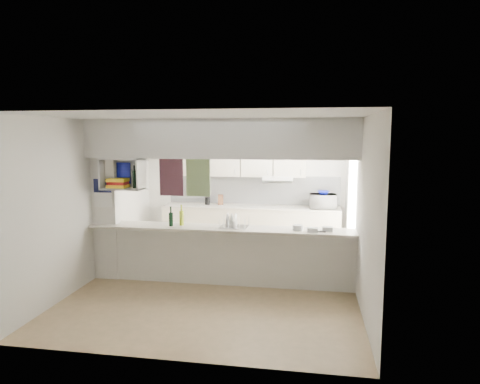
% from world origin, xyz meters
% --- Properties ---
extents(floor, '(4.80, 4.80, 0.00)m').
position_xyz_m(floor, '(0.00, 0.00, 0.00)').
color(floor, '#927B55').
rests_on(floor, ground).
extents(ceiling, '(4.80, 4.80, 0.00)m').
position_xyz_m(ceiling, '(0.00, 0.00, 2.60)').
color(ceiling, white).
rests_on(ceiling, wall_back).
extents(wall_back, '(4.20, 0.00, 4.20)m').
position_xyz_m(wall_back, '(0.00, 2.40, 1.30)').
color(wall_back, silver).
rests_on(wall_back, floor).
extents(wall_left, '(0.00, 4.80, 4.80)m').
position_xyz_m(wall_left, '(-2.10, 0.00, 1.30)').
color(wall_left, silver).
rests_on(wall_left, floor).
extents(wall_right, '(0.00, 4.80, 4.80)m').
position_xyz_m(wall_right, '(2.10, 0.00, 1.30)').
color(wall_right, silver).
rests_on(wall_right, floor).
extents(servery_partition, '(4.20, 0.50, 2.60)m').
position_xyz_m(servery_partition, '(-0.17, 0.00, 1.66)').
color(servery_partition, silver).
rests_on(servery_partition, floor).
extents(cubby_shelf, '(0.65, 0.35, 0.50)m').
position_xyz_m(cubby_shelf, '(-1.57, -0.06, 1.71)').
color(cubby_shelf, white).
rests_on(cubby_shelf, bulkhead).
extents(kitchen_run, '(3.60, 0.63, 2.24)m').
position_xyz_m(kitchen_run, '(0.16, 2.14, 0.83)').
color(kitchen_run, beige).
rests_on(kitchen_run, floor).
extents(microwave, '(0.53, 0.37, 0.28)m').
position_xyz_m(microwave, '(1.65, 2.06, 1.06)').
color(microwave, white).
rests_on(microwave, bench_top).
extents(bowl, '(0.24, 0.24, 0.06)m').
position_xyz_m(bowl, '(1.65, 2.06, 1.23)').
color(bowl, '#0D1595').
rests_on(bowl, microwave).
extents(dish_rack, '(0.44, 0.34, 0.23)m').
position_xyz_m(dish_rack, '(0.22, 0.03, 1.01)').
color(dish_rack, silver).
rests_on(dish_rack, breakfast_bar).
extents(cup, '(0.16, 0.16, 0.10)m').
position_xyz_m(cup, '(0.23, -0.05, 0.99)').
color(cup, white).
rests_on(cup, dish_rack).
extents(wine_bottles, '(0.22, 0.15, 0.33)m').
position_xyz_m(wine_bottles, '(-0.70, -0.00, 1.04)').
color(wine_bottles, black).
rests_on(wine_bottles, breakfast_bar).
extents(plastic_tubs, '(0.60, 0.23, 0.08)m').
position_xyz_m(plastic_tubs, '(1.40, -0.04, 0.96)').
color(plastic_tubs, silver).
rests_on(plastic_tubs, breakfast_bar).
extents(utensil_jar, '(0.11, 0.11, 0.15)m').
position_xyz_m(utensil_jar, '(-0.72, 2.15, 1.00)').
color(utensil_jar, black).
rests_on(utensil_jar, bench_top).
extents(knife_block, '(0.13, 0.11, 0.21)m').
position_xyz_m(knife_block, '(-0.45, 2.18, 1.03)').
color(knife_block, '#57331E').
rests_on(knife_block, bench_top).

